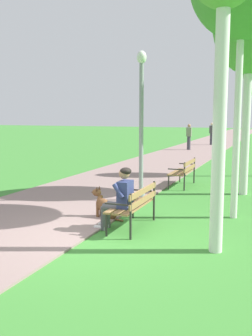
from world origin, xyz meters
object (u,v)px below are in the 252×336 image
Objects in this scene: birch_tree_third at (250,20)px; dog_brown at (106,207)px; park_bench_mid at (184,170)px; person_seated_on_near_bench at (120,196)px; pedestrian_distant at (189,137)px; pedestrian_further_distant at (212,134)px; lamp_post_near at (141,125)px; park_bench_near at (135,203)px.

dog_brown is at bearing -123.41° from birch_tree_third.
park_bench_mid is at bearing 81.32° from dog_brown.
person_seated_on_near_bench is 17.36m from pedestrian_distant.
dog_brown is 0.50× the size of pedestrian_further_distant.
birch_tree_third is at bearing -70.76° from pedestrian_distant.
dog_brown is (-0.67, -4.38, -0.25)m from park_bench_mid.
lamp_post_near is 14.84m from pedestrian_distant.
dog_brown is 6.40m from birch_tree_third.
dog_brown is at bearing -98.68° from park_bench_mid.
park_bench_near is at bearing -73.34° from lamp_post_near.
pedestrian_further_distant is (-1.40, 19.21, -1.14)m from lamp_post_near.
lamp_post_near is (-0.68, 2.26, 1.46)m from park_bench_near.
lamp_post_near is (0.14, 1.87, 1.72)m from dog_brown.
birch_tree_third reaches higher than person_seated_on_near_bench.
park_bench_mid is 5.03m from person_seated_on_near_bench.
pedestrian_further_distant is at bearing 102.36° from birch_tree_third.
birch_tree_third is (1.91, 4.46, 4.06)m from person_seated_on_near_bench.
person_seated_on_near_bench is at bearing -79.43° from lamp_post_near.
birch_tree_third is (2.52, 3.82, 4.48)m from dog_brown.
person_seated_on_near_bench is at bearing -81.64° from pedestrian_distant.
park_bench_near is at bearing -112.05° from birch_tree_third.
pedestrian_further_distant is (-1.87, 21.72, 0.16)m from person_seated_on_near_bench.
birch_tree_third is at bearing 67.95° from park_bench_near.
park_bench_mid is 0.91× the size of pedestrian_distant.
pedestrian_further_distant reaches higher than person_seated_on_near_bench.
park_bench_mid is at bearing 163.09° from birch_tree_third.
pedestrian_distant is at bearing 109.24° from birch_tree_third.
person_seated_on_near_bench reaches higher than park_bench_mid.
pedestrian_further_distant is at bearing 96.60° from park_bench_mid.
lamp_post_near is at bearing 85.75° from dog_brown.
park_bench_near is 2.78m from lamp_post_near.
park_bench_near is at bearing 50.77° from person_seated_on_near_bench.
birch_tree_third is 18.09m from pedestrian_further_distant.
dog_brown is at bearing 154.41° from park_bench_near.
park_bench_mid is 0.91× the size of pedestrian_further_distant.
pedestrian_distant is (-1.92, 16.53, 0.58)m from dog_brown.
person_seated_on_near_bench is at bearing -113.19° from birch_tree_third.
lamp_post_near is at bearing 106.66° from park_bench_near.
pedestrian_further_distant is (0.65, 4.55, 0.00)m from pedestrian_distant.
lamp_post_near reaches higher than pedestrian_further_distant.
park_bench_near is 21.57m from pedestrian_further_distant.
park_bench_near is at bearing -88.25° from park_bench_mid.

